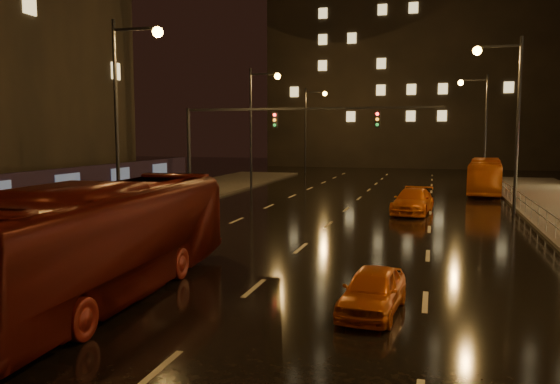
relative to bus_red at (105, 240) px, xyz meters
name	(u,v)px	position (x,y,z in m)	size (l,w,h in m)	color
ground	(341,214)	(3.76, 18.00, -1.65)	(140.00, 140.00, 0.00)	black
sidewalk_left	(88,215)	(-9.74, 13.00, -1.58)	(7.00, 70.00, 0.15)	#38332D
building_distant	(429,41)	(7.76, 70.00, 16.35)	(44.00, 16.00, 36.00)	black
traffic_signal	(258,132)	(-1.30, 18.00, 3.08)	(15.31, 0.32, 6.20)	black
railing_right	(539,210)	(13.96, 16.00, -0.76)	(0.05, 56.00, 1.00)	#99999E
bus_red	(105,240)	(0.00, 0.00, 0.00)	(2.78, 11.86, 3.30)	#54110C
bus_curb	(485,176)	(12.76, 31.73, -0.29)	(2.30, 9.81, 2.73)	#AF4911
taxi_near	(373,291)	(7.45, 0.70, -1.07)	(1.39, 3.45, 1.17)	#C95312
taxi_far	(413,201)	(7.76, 19.37, -0.94)	(2.01, 4.93, 1.43)	#CE5A13
pedestrian_c	(84,204)	(-8.47, 10.93, -0.60)	(0.88, 0.57, 1.80)	black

